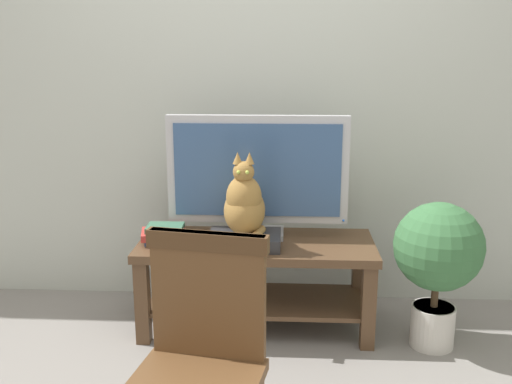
# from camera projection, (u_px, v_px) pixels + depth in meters

# --- Properties ---
(back_wall) EXTENTS (7.00, 0.12, 2.80)m
(back_wall) POSITION_uv_depth(u_px,v_px,m) (258.00, 63.00, 3.31)
(back_wall) COLOR #B7BCB2
(back_wall) RESTS_ON ground
(tv_stand) EXTENTS (1.24, 0.52, 0.49)m
(tv_stand) POSITION_uv_depth(u_px,v_px,m) (257.00, 267.00, 3.09)
(tv_stand) COLOR #513823
(tv_stand) RESTS_ON ground
(tv) EXTENTS (0.96, 0.20, 0.66)m
(tv) POSITION_uv_depth(u_px,v_px,m) (258.00, 173.00, 3.07)
(tv) COLOR #B7B7BC
(tv) RESTS_ON tv_stand
(media_box) EXTENTS (0.37, 0.26, 0.07)m
(media_box) POSITION_uv_depth(u_px,v_px,m) (245.00, 240.00, 2.98)
(media_box) COLOR #2D2D30
(media_box) RESTS_ON tv_stand
(cat) EXTENTS (0.21, 0.37, 0.43)m
(cat) POSITION_uv_depth(u_px,v_px,m) (244.00, 204.00, 2.92)
(cat) COLOR olive
(cat) RESTS_ON media_box
(wooden_chair) EXTENTS (0.47, 0.47, 0.90)m
(wooden_chair) POSITION_uv_depth(u_px,v_px,m) (199.00, 355.00, 1.85)
(wooden_chair) COLOR brown
(wooden_chair) RESTS_ON ground
(book_stack) EXTENTS (0.26, 0.21, 0.09)m
(book_stack) POSITION_uv_depth(u_px,v_px,m) (165.00, 234.00, 3.04)
(book_stack) COLOR #33477A
(book_stack) RESTS_ON tv_stand
(potted_plant) EXTENTS (0.44, 0.44, 0.75)m
(potted_plant) POSITION_uv_depth(u_px,v_px,m) (438.00, 256.00, 2.85)
(potted_plant) COLOR beige
(potted_plant) RESTS_ON ground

